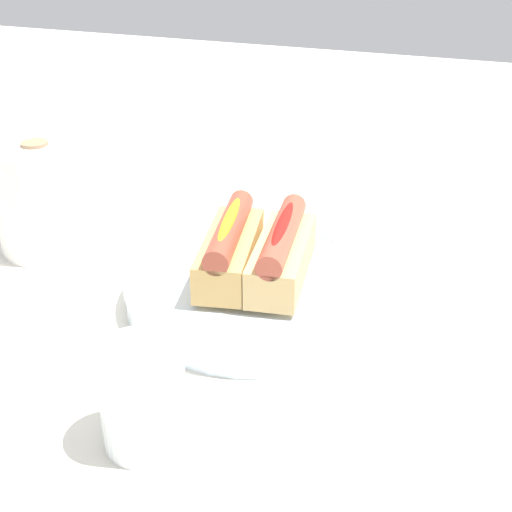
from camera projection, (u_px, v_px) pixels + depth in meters
The scene contains 6 objects.
ground_plane at pixel (255, 303), 0.80m from camera, with size 2.40×2.40×0.00m, color silver.
serving_bowl at pixel (256, 286), 0.80m from camera, with size 0.27×0.27×0.03m.
hotdog_front at pixel (282, 252), 0.77m from camera, with size 0.15×0.07×0.06m.
hotdog_back at pixel (230, 247), 0.78m from camera, with size 0.16×0.08×0.06m.
water_glass at pixel (143, 403), 0.59m from camera, with size 0.07×0.07×0.09m.
paper_towel_roll at pixel (42, 198), 0.89m from camera, with size 0.11×0.11×0.13m.
Camera 1 is at (-0.65, -0.22, 0.42)m, focal length 52.89 mm.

